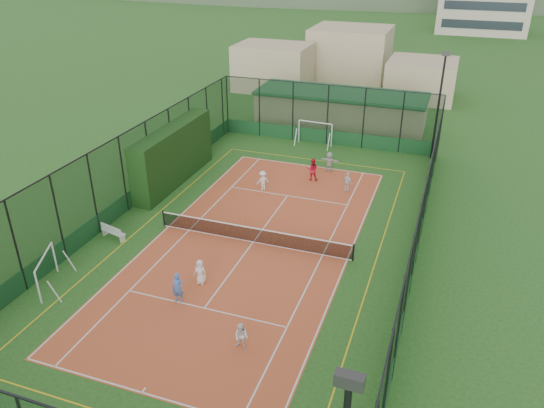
# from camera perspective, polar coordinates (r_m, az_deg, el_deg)

# --- Properties ---
(ground) EXTENTS (300.00, 300.00, 0.00)m
(ground) POSITION_cam_1_polar(r_m,az_deg,el_deg) (30.55, -2.03, -4.12)
(ground) COLOR #274F1B
(ground) RESTS_ON ground
(court_slab) EXTENTS (11.17, 23.97, 0.01)m
(court_slab) POSITION_cam_1_polar(r_m,az_deg,el_deg) (30.55, -2.03, -4.12)
(court_slab) COLOR #C75E2C
(court_slab) RESTS_ON ground
(tennis_net) EXTENTS (11.67, 0.12, 1.06)m
(tennis_net) POSITION_cam_1_polar(r_m,az_deg,el_deg) (30.28, -2.05, -3.27)
(tennis_net) COLOR black
(tennis_net) RESTS_ON ground
(perimeter_fence) EXTENTS (18.12, 34.12, 5.00)m
(perimeter_fence) POSITION_cam_1_polar(r_m,az_deg,el_deg) (29.34, -2.11, 0.05)
(perimeter_fence) COLOR black
(perimeter_fence) RESTS_ON ground
(floodlight_ne) EXTENTS (0.60, 0.26, 8.25)m
(floodlight_ne) POSITION_cam_1_polar(r_m,az_deg,el_deg) (42.52, 17.44, 9.89)
(floodlight_ne) COLOR black
(floodlight_ne) RESTS_ON ground
(clubhouse) EXTENTS (15.20, 7.20, 3.15)m
(clubhouse) POSITION_cam_1_polar(r_m,az_deg,el_deg) (49.37, 7.38, 10.10)
(clubhouse) COLOR tan
(clubhouse) RESTS_ON ground
(hedge_left) EXTENTS (1.38, 9.19, 4.02)m
(hedge_left) POSITION_cam_1_polar(r_m,az_deg,el_deg) (37.87, -10.53, 5.22)
(hedge_left) COLOR black
(hedge_left) RESTS_ON ground
(white_bench) EXTENTS (1.73, 0.85, 0.94)m
(white_bench) POSITION_cam_1_polar(r_m,az_deg,el_deg) (32.02, -16.71, -2.83)
(white_bench) COLOR white
(white_bench) RESTS_ON ground
(futsal_goal_near) EXTENTS (2.85, 1.83, 1.78)m
(futsal_goal_near) POSITION_cam_1_polar(r_m,az_deg,el_deg) (28.70, -23.06, -6.73)
(futsal_goal_near) COLOR white
(futsal_goal_near) RESTS_ON ground
(futsal_goal_far) EXTENTS (3.05, 1.09, 1.93)m
(futsal_goal_far) POSITION_cam_1_polar(r_m,az_deg,el_deg) (44.69, 4.66, 7.59)
(futsal_goal_far) COLOR white
(futsal_goal_far) RESTS_ON ground
(child_near_left) EXTENTS (0.66, 0.43, 1.34)m
(child_near_left) POSITION_cam_1_polar(r_m,az_deg,el_deg) (27.05, -7.73, -7.24)
(child_near_left) COLOR white
(child_near_left) RESTS_ON court_slab
(child_near_mid) EXTENTS (0.63, 0.47, 1.58)m
(child_near_mid) POSITION_cam_1_polar(r_m,az_deg,el_deg) (25.90, -10.10, -8.87)
(child_near_mid) COLOR #4774C9
(child_near_mid) RESTS_ON court_slab
(child_near_right) EXTENTS (0.69, 0.57, 1.28)m
(child_near_right) POSITION_cam_1_polar(r_m,az_deg,el_deg) (23.11, -3.31, -14.03)
(child_near_right) COLOR white
(child_near_right) RESTS_ON court_slab
(child_far_left) EXTENTS (1.00, 1.00, 1.39)m
(child_far_left) POSITION_cam_1_polar(r_m,az_deg,el_deg) (36.41, -1.00, 2.55)
(child_far_left) COLOR white
(child_far_left) RESTS_ON court_slab
(child_far_right) EXTENTS (0.89, 0.63, 1.41)m
(child_far_right) POSITION_cam_1_polar(r_m,az_deg,el_deg) (36.47, 8.12, 2.33)
(child_far_right) COLOR white
(child_far_right) RESTS_ON court_slab
(child_far_back) EXTENTS (1.40, 0.46, 1.51)m
(child_far_back) POSITION_cam_1_polar(r_m,az_deg,el_deg) (39.56, 6.18, 4.55)
(child_far_back) COLOR silver
(child_far_back) RESTS_ON court_slab
(coach) EXTENTS (0.88, 0.73, 1.63)m
(coach) POSITION_cam_1_polar(r_m,az_deg,el_deg) (37.95, 4.38, 3.73)
(coach) COLOR red
(coach) RESTS_ON court_slab
(tennis_balls) EXTENTS (3.60, 1.38, 0.07)m
(tennis_balls) POSITION_cam_1_polar(r_m,az_deg,el_deg) (31.41, -1.62, -3.09)
(tennis_balls) COLOR #CCE033
(tennis_balls) RESTS_ON court_slab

